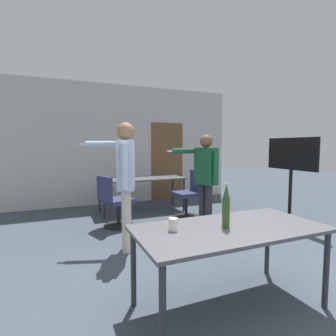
# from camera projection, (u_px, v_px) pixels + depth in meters

# --- Properties ---
(ground_plane) EXTENTS (24.00, 24.00, 0.00)m
(ground_plane) POSITION_uv_depth(u_px,v_px,m) (280.00, 323.00, 2.13)
(ground_plane) COLOR #3D4751
(back_wall) EXTENTS (5.70, 0.12, 2.94)m
(back_wall) POSITION_uv_depth(u_px,v_px,m) (128.00, 145.00, 6.65)
(back_wall) COLOR beige
(back_wall) RESTS_ON ground_plane
(conference_table_near) EXTENTS (1.68, 0.83, 0.73)m
(conference_table_near) POSITION_uv_depth(u_px,v_px,m) (230.00, 234.00, 2.30)
(conference_table_near) COLOR #4C4C51
(conference_table_near) RESTS_ON ground_plane
(conference_table_far) EXTENTS (1.88, 0.73, 0.73)m
(conference_table_far) POSITION_uv_depth(u_px,v_px,m) (142.00, 181.00, 5.77)
(conference_table_far) COLOR #4C4C51
(conference_table_far) RESTS_ON ground_plane
(tv_screen) EXTENTS (0.44, 1.08, 1.59)m
(tv_screen) POSITION_uv_depth(u_px,v_px,m) (291.00, 171.00, 4.78)
(tv_screen) COLOR black
(tv_screen) RESTS_ON ground_plane
(person_center_tall) EXTENTS (0.81, 0.56, 1.63)m
(person_center_tall) POSITION_uv_depth(u_px,v_px,m) (205.00, 172.00, 4.45)
(person_center_tall) COLOR #28282D
(person_center_tall) RESTS_ON ground_plane
(person_right_polo) EXTENTS (0.73, 0.73, 1.75)m
(person_right_polo) POSITION_uv_depth(u_px,v_px,m) (125.00, 173.00, 3.55)
(person_right_polo) COLOR beige
(person_right_polo) RESTS_ON ground_plane
(office_chair_mid_tucked) EXTENTS (0.64, 0.59, 0.92)m
(office_chair_mid_tucked) POSITION_uv_depth(u_px,v_px,m) (114.00, 203.00, 4.62)
(office_chair_mid_tucked) COLOR black
(office_chair_mid_tucked) RESTS_ON ground_plane
(office_chair_near_pushed) EXTENTS (0.57, 0.52, 0.94)m
(office_chair_near_pushed) POSITION_uv_depth(u_px,v_px,m) (189.00, 195.00, 5.29)
(office_chair_near_pushed) COLOR black
(office_chair_near_pushed) RESTS_ON ground_plane
(beer_bottle) EXTENTS (0.07, 0.07, 0.39)m
(beer_bottle) POSITION_uv_depth(u_px,v_px,m) (226.00, 207.00, 2.25)
(beer_bottle) COLOR #2D511E
(beer_bottle) RESTS_ON conference_table_near
(drink_cup) EXTENTS (0.08, 0.08, 0.11)m
(drink_cup) POSITION_uv_depth(u_px,v_px,m) (173.00, 224.00, 2.18)
(drink_cup) COLOR silver
(drink_cup) RESTS_ON conference_table_near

